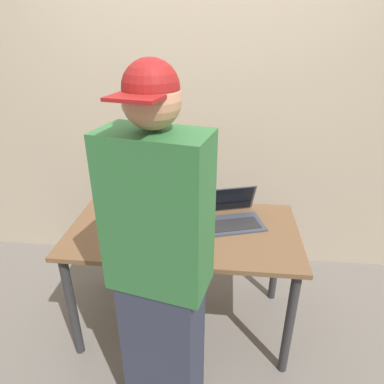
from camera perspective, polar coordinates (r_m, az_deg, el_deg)
The scene contains 7 objects.
ground_plane at distance 2.59m, azimuth -1.25°, elevation -20.63°, with size 8.00×8.00×0.00m, color slate.
desk at distance 2.16m, azimuth -1.43°, elevation -8.34°, with size 1.39×0.74×0.77m.
laptop at distance 2.17m, azimuth 6.61°, elevation -3.76°, with size 0.43×0.39×0.20m.
beer_bottle_brown at distance 2.18m, azimuth -12.59°, elevation -2.37°, with size 0.07×0.07×0.28m.
beer_bottle_green at distance 2.20m, azimuth -8.90°, elevation -1.62°, with size 0.07×0.07×0.30m.
person_figure at distance 1.55m, azimuth -5.31°, elevation -12.92°, with size 0.46×0.35×1.79m.
back_wall at distance 2.69m, azimuth 0.75°, elevation 13.47°, with size 6.00×0.10×2.60m, color tan.
Camera 1 is at (0.23, -1.77, 1.88)m, focal length 32.10 mm.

